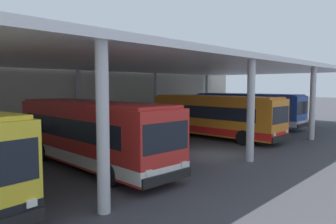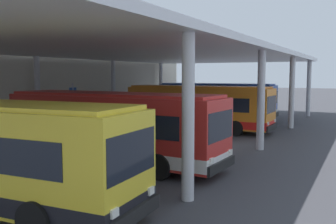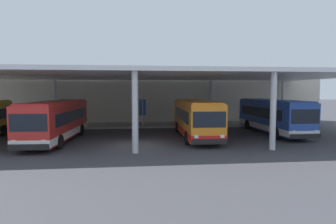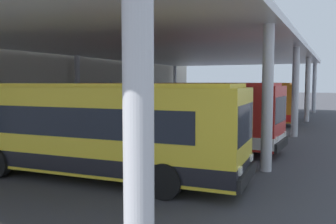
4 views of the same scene
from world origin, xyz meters
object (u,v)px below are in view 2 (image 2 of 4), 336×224
bus_middle_bay (198,107)px  bus_far_bay (216,100)px  bus_second_bay (111,127)px  banner_sign (73,103)px

bus_middle_bay → bus_far_bay: (7.66, 1.44, 0.00)m
bus_second_bay → bus_far_bay: size_ratio=1.01×
bus_far_bay → bus_second_bay: bearing=-173.8°
bus_far_bay → banner_sign: (-12.01, 6.27, 0.32)m
bus_middle_bay → bus_far_bay: same height
bus_middle_bay → bus_second_bay: bearing=-176.8°
bus_second_bay → bus_far_bay: 19.14m
bus_second_bay → bus_middle_bay: 11.39m
bus_far_bay → banner_sign: bearing=152.4°
bus_far_bay → banner_sign: 13.55m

